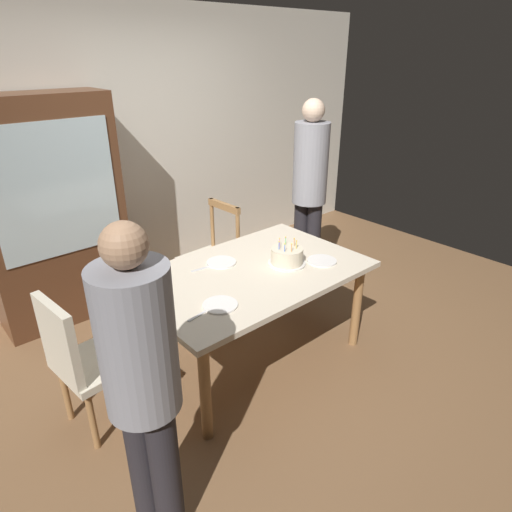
% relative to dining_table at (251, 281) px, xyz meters
% --- Properties ---
extents(ground, '(6.40, 6.40, 0.00)m').
position_rel_dining_table_xyz_m(ground, '(0.00, 0.00, -0.67)').
color(ground, brown).
extents(back_wall, '(6.40, 0.10, 2.60)m').
position_rel_dining_table_xyz_m(back_wall, '(0.00, 1.85, 0.63)').
color(back_wall, silver).
rests_on(back_wall, ground).
extents(dining_table, '(1.66, 1.06, 0.75)m').
position_rel_dining_table_xyz_m(dining_table, '(0.00, 0.00, 0.00)').
color(dining_table, beige).
rests_on(dining_table, ground).
extents(birthday_cake, '(0.28, 0.28, 0.19)m').
position_rel_dining_table_xyz_m(birthday_cake, '(0.27, -0.09, 0.14)').
color(birthday_cake, silver).
rests_on(birthday_cake, dining_table).
extents(plate_near_celebrant, '(0.22, 0.22, 0.01)m').
position_rel_dining_table_xyz_m(plate_near_celebrant, '(-0.46, -0.24, 0.09)').
color(plate_near_celebrant, white).
rests_on(plate_near_celebrant, dining_table).
extents(plate_far_side, '(0.22, 0.22, 0.01)m').
position_rel_dining_table_xyz_m(plate_far_side, '(-0.08, 0.24, 0.09)').
color(plate_far_side, white).
rests_on(plate_far_side, dining_table).
extents(plate_near_guest, '(0.22, 0.22, 0.01)m').
position_rel_dining_table_xyz_m(plate_near_guest, '(0.50, -0.24, 0.09)').
color(plate_near_guest, white).
rests_on(plate_near_guest, dining_table).
extents(fork_near_celebrant, '(0.18, 0.04, 0.01)m').
position_rel_dining_table_xyz_m(fork_near_celebrant, '(-0.62, -0.24, 0.08)').
color(fork_near_celebrant, silver).
rests_on(fork_near_celebrant, dining_table).
extents(fork_far_side, '(0.18, 0.04, 0.01)m').
position_rel_dining_table_xyz_m(fork_far_side, '(-0.24, 0.25, 0.08)').
color(fork_far_side, silver).
rests_on(fork_far_side, dining_table).
extents(chair_spindle_back, '(0.46, 0.46, 0.95)m').
position_rel_dining_table_xyz_m(chair_spindle_back, '(0.26, 0.85, -0.21)').
color(chair_spindle_back, beige).
rests_on(chair_spindle_back, ground).
extents(chair_upholstered, '(0.48, 0.48, 0.95)m').
position_rel_dining_table_xyz_m(chair_upholstered, '(-1.22, 0.12, -0.13)').
color(chair_upholstered, beige).
rests_on(chair_upholstered, ground).
extents(person_celebrant, '(0.32, 0.32, 1.64)m').
position_rel_dining_table_xyz_m(person_celebrant, '(-1.24, -0.74, 0.27)').
color(person_celebrant, '#262328').
rests_on(person_celebrant, ground).
extents(person_guest, '(0.32, 0.32, 1.81)m').
position_rel_dining_table_xyz_m(person_guest, '(1.18, 0.53, 0.37)').
color(person_guest, '#262328').
rests_on(person_guest, ground).
extents(china_cabinet, '(1.10, 0.45, 1.90)m').
position_rel_dining_table_xyz_m(china_cabinet, '(-0.82, 1.56, 0.29)').
color(china_cabinet, '#56331E').
rests_on(china_cabinet, ground).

